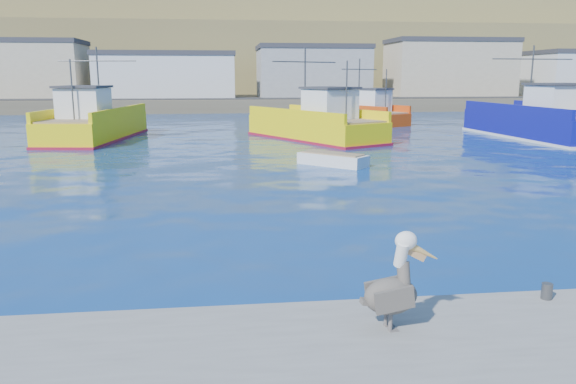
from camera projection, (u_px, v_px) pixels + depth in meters
The scene contains 9 objects.
ground at pixel (347, 269), 13.45m from camera, with size 260.00×260.00×0.00m, color navy.
dock_bollards at pixel (422, 297), 10.08m from camera, with size 36.20×0.20×0.30m.
far_shore at pixel (233, 54), 117.78m from camera, with size 200.00×81.00×24.00m.
trawler_yellow_a at pixel (94, 124), 40.49m from camera, with size 6.00×13.07×6.68m.
trawler_yellow_b at pixel (317, 125), 40.41m from camera, with size 9.20×12.48×6.60m.
trawler_blue at pixel (541, 122), 41.49m from camera, with size 6.65×14.18×6.84m.
boat_orange at pixel (367, 113), 53.51m from camera, with size 7.27×9.20×6.14m.
skiff_mid at pixel (333, 161), 28.96m from camera, with size 3.51×3.44×0.79m.
pelican at pixel (394, 288), 9.06m from camera, with size 1.33×0.60×1.63m.
Camera 1 is at (-2.91, -12.53, 4.56)m, focal length 35.00 mm.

